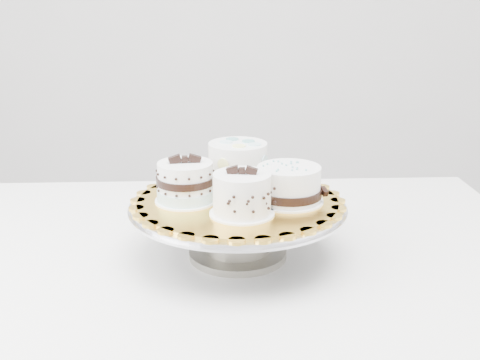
{
  "coord_description": "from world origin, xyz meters",
  "views": [
    {
      "loc": [
        0.12,
        -0.96,
        1.19
      ],
      "look_at": [
        0.11,
        -0.02,
        0.89
      ],
      "focal_mm": 45.0,
      "sensor_mm": 36.0,
      "label": 1
    }
  ],
  "objects_px": {
    "cake_swirl": "(242,195)",
    "cake_ribbon": "(289,185)",
    "table": "(226,286)",
    "cake_board": "(238,201)",
    "cake_dots": "(238,163)",
    "cake_stand": "(238,220)",
    "cake_banded": "(185,183)"
  },
  "relations": [
    {
      "from": "cake_stand",
      "to": "table",
      "type": "bearing_deg",
      "value": 115.34
    },
    {
      "from": "cake_stand",
      "to": "cake_dots",
      "type": "distance_m",
      "value": 0.11
    },
    {
      "from": "table",
      "to": "cake_dots",
      "type": "relative_size",
      "value": 9.22
    },
    {
      "from": "table",
      "to": "cake_ribbon",
      "type": "height_order",
      "value": "cake_ribbon"
    },
    {
      "from": "table",
      "to": "cake_stand",
      "type": "xyz_separation_m",
      "value": [
        0.02,
        -0.05,
        0.15
      ]
    },
    {
      "from": "cake_swirl",
      "to": "cake_dots",
      "type": "xyz_separation_m",
      "value": [
        -0.01,
        0.15,
        0.01
      ]
    },
    {
      "from": "cake_dots",
      "to": "cake_board",
      "type": "bearing_deg",
      "value": -105.52
    },
    {
      "from": "cake_stand",
      "to": "cake_board",
      "type": "bearing_deg",
      "value": 90.0
    },
    {
      "from": "cake_swirl",
      "to": "cake_banded",
      "type": "height_order",
      "value": "cake_banded"
    },
    {
      "from": "cake_stand",
      "to": "cake_banded",
      "type": "relative_size",
      "value": 3.52
    },
    {
      "from": "table",
      "to": "cake_dots",
      "type": "distance_m",
      "value": 0.23
    },
    {
      "from": "table",
      "to": "cake_dots",
      "type": "height_order",
      "value": "cake_dots"
    },
    {
      "from": "cake_banded",
      "to": "cake_dots",
      "type": "distance_m",
      "value": 0.13
    },
    {
      "from": "cake_stand",
      "to": "cake_banded",
      "type": "distance_m",
      "value": 0.11
    },
    {
      "from": "cake_stand",
      "to": "cake_dots",
      "type": "height_order",
      "value": "cake_dots"
    },
    {
      "from": "cake_banded",
      "to": "table",
      "type": "bearing_deg",
      "value": 31.39
    },
    {
      "from": "table",
      "to": "cake_ribbon",
      "type": "bearing_deg",
      "value": -30.04
    },
    {
      "from": "cake_banded",
      "to": "cake_stand",
      "type": "bearing_deg",
      "value": -3.58
    },
    {
      "from": "cake_board",
      "to": "cake_banded",
      "type": "bearing_deg",
      "value": -174.52
    },
    {
      "from": "cake_stand",
      "to": "cake_dots",
      "type": "relative_size",
      "value": 2.83
    },
    {
      "from": "cake_swirl",
      "to": "cake_ribbon",
      "type": "bearing_deg",
      "value": 43.57
    },
    {
      "from": "cake_banded",
      "to": "cake_ribbon",
      "type": "distance_m",
      "value": 0.17
    },
    {
      "from": "cake_board",
      "to": "cake_ribbon",
      "type": "bearing_deg",
      "value": -5.9
    },
    {
      "from": "table",
      "to": "cake_dots",
      "type": "bearing_deg",
      "value": 57.06
    },
    {
      "from": "table",
      "to": "cake_swirl",
      "type": "height_order",
      "value": "cake_swirl"
    },
    {
      "from": "cake_banded",
      "to": "cake_board",
      "type": "bearing_deg",
      "value": -3.58
    },
    {
      "from": "cake_ribbon",
      "to": "cake_stand",
      "type": "bearing_deg",
      "value": 153.28
    },
    {
      "from": "cake_stand",
      "to": "cake_board",
      "type": "distance_m",
      "value": 0.03
    },
    {
      "from": "table",
      "to": "cake_banded",
      "type": "distance_m",
      "value": 0.23
    },
    {
      "from": "table",
      "to": "cake_board",
      "type": "relative_size",
      "value": 3.55
    },
    {
      "from": "table",
      "to": "cake_swirl",
      "type": "bearing_deg",
      "value": -78.57
    },
    {
      "from": "cake_dots",
      "to": "cake_banded",
      "type": "bearing_deg",
      "value": -148.81
    }
  ]
}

